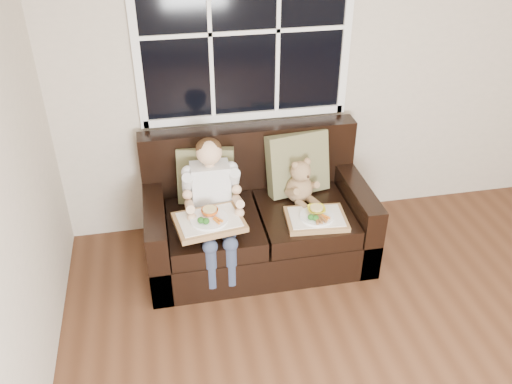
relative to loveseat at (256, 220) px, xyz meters
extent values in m
cube|color=#C0B49F|center=(0.77, 0.48, 1.04)|extent=(4.50, 0.02, 2.70)
cube|color=black|center=(0.00, 0.47, 1.34)|extent=(1.50, 0.02, 1.25)
cube|color=white|center=(0.00, 0.45, 0.69)|extent=(1.58, 0.04, 0.06)
cube|color=white|center=(-0.78, 0.45, 1.34)|extent=(0.06, 0.04, 1.37)
cube|color=white|center=(0.78, 0.45, 1.34)|extent=(0.06, 0.04, 1.37)
cube|color=white|center=(0.00, 0.45, 1.34)|extent=(1.50, 0.03, 0.03)
cube|color=black|center=(0.00, -0.07, -0.16)|extent=(1.70, 0.90, 0.30)
cube|color=black|center=(-0.77, -0.07, -0.01)|extent=(0.15, 0.90, 0.60)
cube|color=black|center=(0.78, -0.07, -0.01)|extent=(0.15, 0.90, 0.60)
cube|color=black|center=(0.00, 0.31, 0.32)|extent=(1.70, 0.18, 0.66)
cube|color=black|center=(-0.35, -0.15, 0.07)|extent=(0.68, 0.72, 0.15)
cube|color=black|center=(0.35, -0.15, 0.07)|extent=(0.68, 0.72, 0.15)
cube|color=olive|center=(-0.36, 0.15, 0.36)|extent=(0.46, 0.27, 0.44)
cube|color=olive|center=(0.36, 0.15, 0.38)|extent=(0.52, 0.30, 0.50)
cube|color=silver|center=(-0.35, -0.02, 0.35)|extent=(0.28, 0.17, 0.39)
sphere|color=#E2B58A|center=(-0.35, -0.03, 0.65)|extent=(0.18, 0.18, 0.18)
ellipsoid|color=#382312|center=(-0.35, -0.01, 0.68)|extent=(0.18, 0.18, 0.13)
cylinder|color=#2D3750|center=(-0.42, -0.23, 0.19)|extent=(0.11, 0.35, 0.11)
cylinder|color=#2D3750|center=(-0.28, -0.23, 0.19)|extent=(0.11, 0.35, 0.11)
cylinder|color=#2D3750|center=(-0.42, -0.48, -0.02)|extent=(0.10, 0.10, 0.33)
cylinder|color=#2D3750|center=(-0.28, -0.48, -0.02)|extent=(0.10, 0.10, 0.33)
cylinder|color=#E2B58A|center=(-0.52, -0.15, 0.39)|extent=(0.07, 0.34, 0.27)
cylinder|color=#E2B58A|center=(-0.18, -0.15, 0.39)|extent=(0.07, 0.34, 0.27)
ellipsoid|color=#987850|center=(0.34, 0.01, 0.24)|extent=(0.26, 0.24, 0.22)
sphere|color=#987850|center=(0.34, -0.01, 0.40)|extent=(0.20, 0.20, 0.16)
sphere|color=#987850|center=(0.28, 0.00, 0.47)|extent=(0.06, 0.06, 0.06)
sphere|color=#987850|center=(0.39, 0.00, 0.47)|extent=(0.06, 0.06, 0.06)
sphere|color=#987850|center=(0.34, -0.07, 0.39)|extent=(0.06, 0.06, 0.06)
sphere|color=#302115|center=(0.34, -0.09, 0.40)|extent=(0.02, 0.02, 0.02)
cylinder|color=#987850|center=(0.29, -0.11, 0.17)|extent=(0.10, 0.14, 0.06)
cylinder|color=#987850|center=(0.39, -0.11, 0.17)|extent=(0.10, 0.14, 0.06)
cube|color=#A5704A|center=(-0.40, -0.32, 0.26)|extent=(0.52, 0.42, 0.04)
cube|color=white|center=(-0.40, -0.32, 0.28)|extent=(0.45, 0.36, 0.01)
cylinder|color=white|center=(-0.40, -0.33, 0.29)|extent=(0.27, 0.27, 0.02)
imported|color=#E45B13|center=(-0.39, -0.28, 0.32)|extent=(0.14, 0.14, 0.04)
cylinder|color=#F2CC84|center=(-0.39, -0.28, 0.32)|extent=(0.10, 0.10, 0.02)
ellipsoid|color=#29611E|center=(-0.46, -0.38, 0.32)|extent=(0.05, 0.05, 0.04)
ellipsoid|color=#29611E|center=(-0.43, -0.39, 0.32)|extent=(0.05, 0.05, 0.04)
cylinder|color=orange|center=(-0.35, -0.38, 0.31)|extent=(0.05, 0.07, 0.02)
cube|color=#A5704A|center=(0.39, -0.30, 0.16)|extent=(0.47, 0.37, 0.04)
cube|color=white|center=(0.39, -0.30, 0.18)|extent=(0.41, 0.31, 0.01)
cylinder|color=white|center=(0.39, -0.31, 0.19)|extent=(0.25, 0.25, 0.02)
imported|color=#FFF321|center=(0.40, -0.26, 0.22)|extent=(0.14, 0.14, 0.03)
cylinder|color=#F2CC84|center=(0.40, -0.26, 0.22)|extent=(0.09, 0.09, 0.02)
ellipsoid|color=#29611E|center=(0.33, -0.35, 0.22)|extent=(0.05, 0.05, 0.04)
ellipsoid|color=#29611E|center=(0.36, -0.37, 0.22)|extent=(0.05, 0.05, 0.04)
cylinder|color=orange|center=(0.44, -0.36, 0.21)|extent=(0.05, 0.07, 0.02)
cylinder|color=brown|center=(0.39, -0.38, 0.21)|extent=(0.03, 0.09, 0.02)
camera|label=1|loc=(-0.67, -3.40, 2.47)|focal=38.00mm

